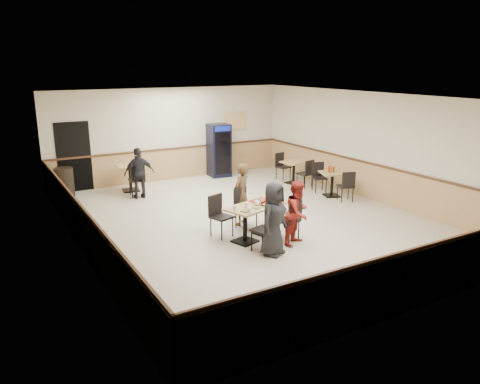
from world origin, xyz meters
TOP-DOWN VIEW (x-y plane):
  - ground at (0.00, 0.00)m, footprint 10.00×10.00m
  - room_shell at (1.78, 2.55)m, footprint 10.00×10.00m
  - main_table at (-0.47, -1.08)m, footprint 1.57×1.10m
  - main_chairs at (-0.52, -1.09)m, footprint 1.69×1.96m
  - diner_woman_left at (-0.65, -2.04)m, footprint 0.88×0.77m
  - diner_woman_right at (0.12, -1.80)m, footprint 0.83×0.77m
  - diner_man_opposite at (-0.29, -0.12)m, footprint 0.65×0.58m
  - lone_diner at (-1.67, 3.30)m, footprint 0.88×0.41m
  - tabletop_clutter at (-0.38, -1.09)m, footprint 1.26×0.87m
  - side_table_near at (3.23, 0.70)m, footprint 0.85×0.85m
  - side_table_near_chair_south at (3.23, 0.13)m, footprint 0.54×0.54m
  - side_table_near_chair_north at (3.23, 1.26)m, footprint 0.54×0.54m
  - side_table_far at (3.16, 2.48)m, footprint 0.78×0.78m
  - side_table_far_chair_south at (3.16, 1.90)m, footprint 0.49×0.49m
  - side_table_far_chair_north at (3.16, 3.05)m, footprint 0.49×0.49m
  - condiment_caddy at (3.20, 0.75)m, footprint 0.23×0.06m
  - back_table at (-1.67, 4.20)m, footprint 0.84×0.84m
  - back_table_chair_lone at (-1.67, 3.56)m, footprint 0.53×0.53m
  - pepsi_cooler at (1.56, 4.59)m, footprint 0.72×0.73m
  - trash_bin at (-3.51, 4.55)m, footprint 0.54×0.54m

SIDE VIEW (x-z plane):
  - ground at x=0.00m, z-range 0.00..0.00m
  - trash_bin at x=-3.51m, z-range 0.00..0.85m
  - side_table_near_chair_south at x=3.23m, z-range 0.00..0.90m
  - side_table_near_chair_north at x=3.23m, z-range 0.00..0.90m
  - side_table_far_chair_south at x=3.16m, z-range 0.00..0.91m
  - side_table_far_chair_north at x=3.16m, z-range 0.00..0.91m
  - side_table_near at x=3.23m, z-range 0.12..0.83m
  - side_table_far at x=3.16m, z-range 0.12..0.84m
  - main_chairs at x=-0.52m, z-range 0.00..0.97m
  - back_table_chair_lone at x=-1.67m, z-range 0.00..1.01m
  - main_table at x=-0.47m, z-range 0.13..0.89m
  - back_table at x=-1.67m, z-range 0.13..0.93m
  - room_shell at x=1.78m, z-range -4.42..5.58m
  - diner_woman_right at x=0.12m, z-range 0.00..1.39m
  - lone_diner at x=-1.67m, z-range 0.00..1.46m
  - diner_man_opposite at x=-0.29m, z-range 0.00..1.49m
  - diner_woman_left at x=-0.65m, z-range 0.00..1.51m
  - tabletop_clutter at x=-0.38m, z-range 0.73..0.85m
  - condiment_caddy at x=3.20m, z-range 0.70..0.90m
  - pepsi_cooler at x=1.56m, z-range 0.00..1.79m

